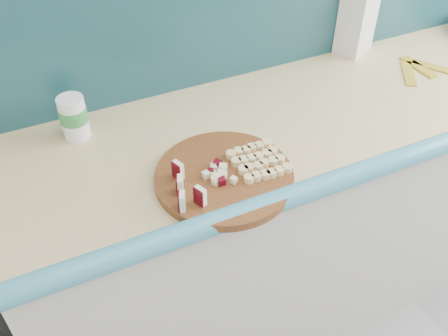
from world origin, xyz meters
name	(u,v)px	position (x,y,z in m)	size (l,w,h in m)	color
kitchen_counter	(330,200)	(0.10, 1.50, 0.46)	(2.20, 0.63, 0.91)	beige
cutting_board	(224,177)	(-0.42, 1.33, 0.92)	(0.36, 0.36, 0.02)	#45250E
apple_wedges	(185,188)	(-0.54, 1.30, 0.96)	(0.06, 0.14, 0.05)	#EFE8BF
apple_chunks	(216,174)	(-0.44, 1.33, 0.94)	(0.06, 0.06, 0.02)	beige
banana_slices	(258,161)	(-0.32, 1.33, 0.94)	(0.14, 0.14, 0.02)	#DEC688
flour_bag	(357,21)	(0.29, 1.76, 1.02)	(0.13, 0.09, 0.22)	silver
canister	(74,117)	(-0.72, 1.67, 0.98)	(0.08, 0.08, 0.13)	white
banana_peel	(421,69)	(0.43, 1.54, 0.91)	(0.22, 0.19, 0.01)	gold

